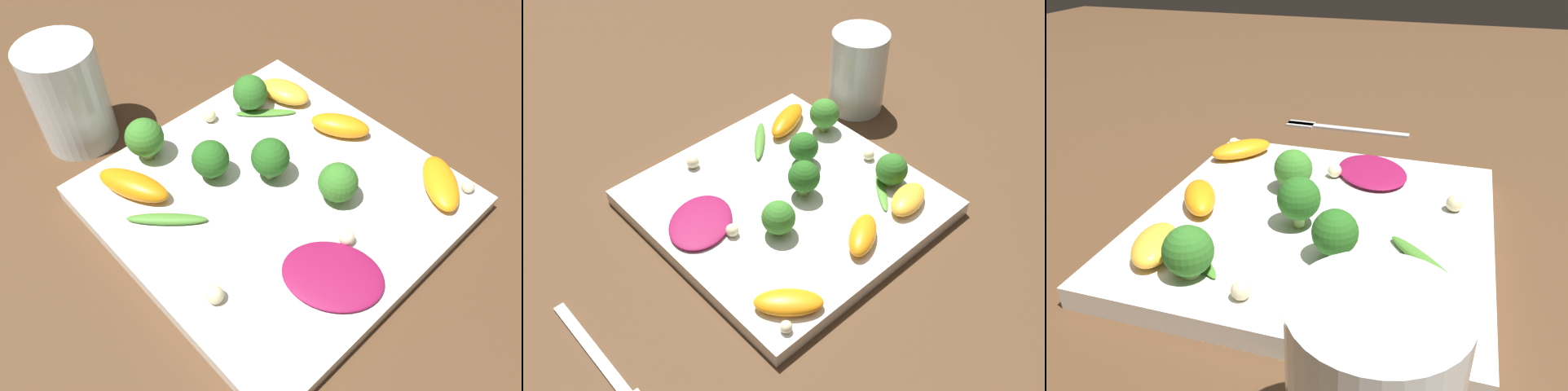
% 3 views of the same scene
% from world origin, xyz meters
% --- Properties ---
extents(ground_plane, '(2.40, 2.40, 0.00)m').
position_xyz_m(ground_plane, '(0.00, 0.00, 0.00)').
color(ground_plane, '#4C331E').
extents(plate, '(0.31, 0.31, 0.02)m').
position_xyz_m(plate, '(0.00, 0.00, 0.01)').
color(plate, white).
rests_on(plate, ground_plane).
extents(drinking_glass, '(0.08, 0.08, 0.12)m').
position_xyz_m(drinking_glass, '(0.09, -0.22, 0.06)').
color(drinking_glass, silver).
rests_on(drinking_glass, ground_plane).
extents(radicchio_leaf_0, '(0.11, 0.11, 0.01)m').
position_xyz_m(radicchio_leaf_0, '(0.03, 0.10, 0.02)').
color(radicchio_leaf_0, maroon).
rests_on(radicchio_leaf_0, plate).
extents(orange_segment_0, '(0.06, 0.08, 0.02)m').
position_xyz_m(orange_segment_0, '(0.10, -0.09, 0.03)').
color(orange_segment_0, orange).
rests_on(orange_segment_0, plate).
extents(orange_segment_1, '(0.06, 0.07, 0.02)m').
position_xyz_m(orange_segment_1, '(-0.11, -0.01, 0.03)').
color(orange_segment_1, orange).
rests_on(orange_segment_1, plate).
extents(orange_segment_2, '(0.07, 0.07, 0.02)m').
position_xyz_m(orange_segment_2, '(-0.12, 0.11, 0.03)').
color(orange_segment_2, orange).
rests_on(orange_segment_2, plate).
extents(orange_segment_3, '(0.05, 0.07, 0.02)m').
position_xyz_m(orange_segment_3, '(-0.11, -0.09, 0.03)').
color(orange_segment_3, '#FCAD33').
rests_on(orange_segment_3, plate).
extents(broccoli_floret_0, '(0.04, 0.04, 0.05)m').
position_xyz_m(broccoli_floret_0, '(-0.01, -0.02, 0.05)').
color(broccoli_floret_0, '#84AD5B').
rests_on(broccoli_floret_0, plate).
extents(broccoli_floret_1, '(0.04, 0.04, 0.04)m').
position_xyz_m(broccoli_floret_1, '(-0.04, 0.04, 0.04)').
color(broccoli_floret_1, '#7A9E51').
rests_on(broccoli_floret_1, plate).
extents(broccoli_floret_2, '(0.04, 0.04, 0.04)m').
position_xyz_m(broccoli_floret_2, '(-0.07, -0.11, 0.04)').
color(broccoli_floret_2, '#84AD5B').
rests_on(broccoli_floret_2, plate).
extents(broccoli_floret_3, '(0.04, 0.04, 0.04)m').
position_xyz_m(broccoli_floret_3, '(0.03, -0.06, 0.04)').
color(broccoli_floret_3, '#7A9E51').
rests_on(broccoli_floret_3, plate).
extents(broccoli_floret_4, '(0.04, 0.04, 0.05)m').
position_xyz_m(broccoli_floret_4, '(0.06, -0.13, 0.05)').
color(broccoli_floret_4, '#7A9E51').
rests_on(broccoli_floret_4, plate).
extents(arugula_sprig_0, '(0.06, 0.05, 0.00)m').
position_xyz_m(arugula_sprig_0, '(-0.07, -0.09, 0.02)').
color(arugula_sprig_0, '#47842D').
rests_on(arugula_sprig_0, plate).
extents(arugula_sprig_1, '(0.06, 0.06, 0.01)m').
position_xyz_m(arugula_sprig_1, '(0.10, -0.04, 0.02)').
color(arugula_sprig_1, '#47842D').
rests_on(arugula_sprig_1, plate).
extents(macadamia_nut_0, '(0.01, 0.01, 0.01)m').
position_xyz_m(macadamia_nut_0, '(-0.02, -0.12, 0.03)').
color(macadamia_nut_0, beige).
rests_on(macadamia_nut_0, plate).
extents(macadamia_nut_1, '(0.01, 0.01, 0.01)m').
position_xyz_m(macadamia_nut_1, '(-0.14, 0.13, 0.03)').
color(macadamia_nut_1, beige).
rests_on(macadamia_nut_1, plate).
extents(macadamia_nut_2, '(0.01, 0.01, 0.01)m').
position_xyz_m(macadamia_nut_2, '(-0.01, 0.09, 0.03)').
color(macadamia_nut_2, beige).
rests_on(macadamia_nut_2, plate).
extents(macadamia_nut_3, '(0.02, 0.02, 0.02)m').
position_xyz_m(macadamia_nut_3, '(0.12, 0.05, 0.03)').
color(macadamia_nut_3, beige).
rests_on(macadamia_nut_3, plate).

